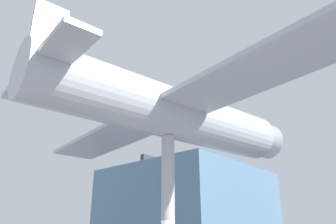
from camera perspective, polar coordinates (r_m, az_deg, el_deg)
name	(u,v)px	position (r m, az deg, el deg)	size (l,w,h in m)	color
glass_pavilion_left	(189,216)	(30.29, 3.65, -17.65)	(11.70, 12.60, 8.36)	slate
support_pylon_central	(168,212)	(12.04, 0.00, -17.07)	(0.48, 0.48, 5.57)	#B7B7BC
suspended_airplane	(172,113)	(13.02, 0.65, -0.14)	(18.01, 12.80, 3.59)	#B2B7BC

